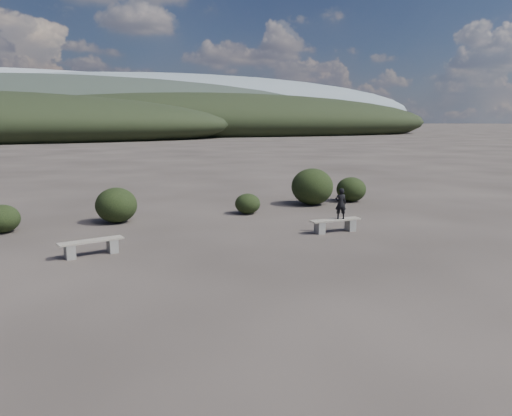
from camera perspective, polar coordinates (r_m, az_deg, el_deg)
name	(u,v)px	position (r m, az deg, el deg)	size (l,w,h in m)	color
ground	(299,291)	(10.20, 4.98, -9.44)	(1200.00, 1200.00, 0.00)	#302925
bench_left	(91,246)	(13.34, -18.29, -4.16)	(1.65, 0.66, 0.40)	slate
bench_right	(335,224)	(15.50, 9.05, -1.86)	(1.63, 0.34, 0.41)	slate
seated_person	(341,204)	(15.47, 9.66, 0.50)	(0.35, 0.23, 0.95)	black
shrub_a	(2,219)	(17.08, -27.04, -1.10)	(1.06, 1.06, 0.87)	black
shrub_b	(116,205)	(17.37, -15.68, 0.32)	(1.38, 1.38, 1.18)	black
shrub_c	(248,204)	(18.35, -0.96, 0.50)	(0.94, 0.94, 0.75)	black
shrub_d	(312,187)	(20.44, 6.44, 2.45)	(1.70, 1.70, 1.49)	black
shrub_e	(351,189)	(21.53, 10.83, 2.11)	(1.25, 1.25, 1.04)	black
mountain_ridges	(42,109)	(347.68, -23.29, 10.33)	(500.00, 400.00, 56.00)	black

